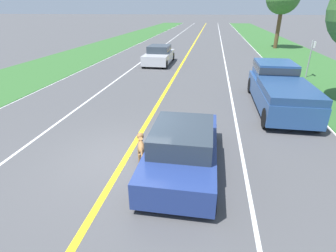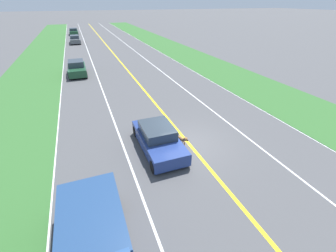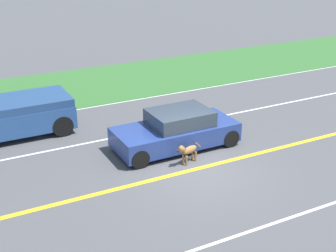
% 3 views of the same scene
% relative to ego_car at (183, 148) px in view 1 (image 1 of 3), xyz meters
% --- Properties ---
extents(ground_plane, '(400.00, 400.00, 0.00)m').
position_rel_ego_car_xyz_m(ground_plane, '(-1.75, 0.18, -0.62)').
color(ground_plane, '#4C4C4F').
extents(centre_divider_line, '(0.18, 160.00, 0.01)m').
position_rel_ego_car_xyz_m(centre_divider_line, '(-1.75, 0.18, -0.62)').
color(centre_divider_line, yellow).
rests_on(centre_divider_line, ground).
extents(lane_dash_same_dir, '(0.10, 160.00, 0.01)m').
position_rel_ego_car_xyz_m(lane_dash_same_dir, '(1.75, 0.18, -0.62)').
color(lane_dash_same_dir, white).
rests_on(lane_dash_same_dir, ground).
extents(lane_dash_oncoming, '(0.10, 160.00, 0.01)m').
position_rel_ego_car_xyz_m(lane_dash_oncoming, '(-5.25, 0.18, -0.62)').
color(lane_dash_oncoming, white).
rests_on(lane_dash_oncoming, ground).
extents(ego_car, '(1.87, 4.26, 1.34)m').
position_rel_ego_car_xyz_m(ego_car, '(0.00, 0.00, 0.00)').
color(ego_car, navy).
rests_on(ego_car, ground).
extents(dog, '(0.44, 1.08, 0.74)m').
position_rel_ego_car_xyz_m(dog, '(-1.27, 0.28, -0.17)').
color(dog, olive).
rests_on(dog, ground).
extents(pickup_truck, '(2.06, 5.76, 1.77)m').
position_rel_ego_car_xyz_m(pickup_truck, '(3.71, 5.82, 0.28)').
color(pickup_truck, '#284C84').
rests_on(pickup_truck, ground).
extents(oncoming_car, '(1.94, 4.46, 1.42)m').
position_rel_ego_car_xyz_m(oncoming_car, '(-3.60, 14.95, 0.04)').
color(oncoming_car, silver).
rests_on(oncoming_car, ground).
extents(street_sign, '(0.11, 0.64, 2.35)m').
position_rel_ego_car_xyz_m(street_sign, '(6.81, 11.89, 0.87)').
color(street_sign, gray).
rests_on(street_sign, ground).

